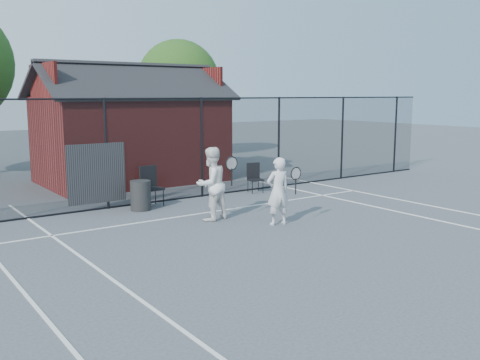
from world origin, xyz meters
TOP-DOWN VIEW (x-y plane):
  - ground at (0.00, 0.00)m, footprint 80.00×80.00m
  - court_lines at (0.00, -1.32)m, footprint 11.02×18.00m
  - fence at (-0.30, 5.00)m, footprint 22.04×3.00m
  - clubhouse at (0.50, 9.00)m, footprint 6.50×4.36m
  - tree_right at (5.50, 14.50)m, footprint 3.97×3.97m
  - player_front at (0.62, 0.92)m, footprint 0.75×0.58m
  - player_back at (-0.41, 2.25)m, footprint 1.04×0.85m
  - chair_left at (-0.86, 4.60)m, footprint 0.56×0.58m
  - chair_right at (2.73, 4.60)m, footprint 0.53×0.55m
  - waste_bin at (-1.36, 4.31)m, footprint 0.63×0.63m

SIDE VIEW (x-z plane):
  - ground at x=0.00m, z-range 0.00..0.00m
  - court_lines at x=0.00m, z-range 0.00..0.01m
  - waste_bin at x=-1.36m, z-range 0.00..0.80m
  - chair_right at x=2.73m, z-range 0.00..0.91m
  - chair_left at x=-0.86m, z-range 0.00..1.09m
  - player_front at x=0.62m, z-range 0.00..1.62m
  - player_back at x=-0.41m, z-range 0.00..1.82m
  - fence at x=-0.30m, z-range -0.05..2.95m
  - clubhouse at x=0.50m, z-range -0.49..3.70m
  - tree_right at x=5.50m, z-range 0.86..6.56m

